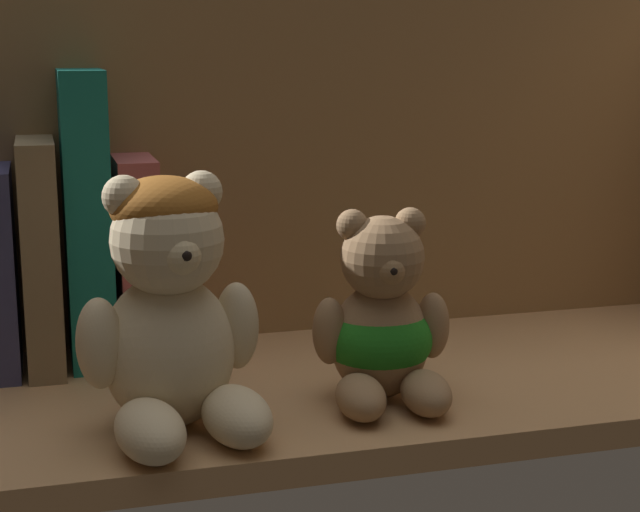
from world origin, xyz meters
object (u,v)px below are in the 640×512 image
at_px(book_5, 41,251).
at_px(teddy_bear_smaller, 382,326).
at_px(book_6, 86,217).
at_px(teddy_bear_larger, 171,311).
at_px(book_7, 136,256).

relative_size(book_5, teddy_bear_smaller, 1.30).
bearing_deg(book_5, book_6, 0.00).
distance_m(book_5, teddy_bear_larger, 0.19).
relative_size(book_5, book_6, 0.78).
height_order(book_6, teddy_bear_larger, book_6).
xyz_separation_m(book_5, book_6, (0.04, 0.00, 0.03)).
xyz_separation_m(book_5, teddy_bear_larger, (0.08, -0.18, -0.01)).
bearing_deg(book_6, teddy_bear_larger, -76.36).
xyz_separation_m(book_7, teddy_bear_smaller, (0.15, -0.16, -0.03)).
xyz_separation_m(book_7, teddy_bear_larger, (0.01, -0.18, -0.00)).
height_order(book_6, teddy_bear_smaller, book_6).
relative_size(teddy_bear_larger, teddy_bear_smaller, 1.23).
distance_m(teddy_bear_larger, teddy_bear_smaller, 0.15).
distance_m(book_7, teddy_bear_larger, 0.18).
height_order(book_7, teddy_bear_larger, teddy_bear_larger).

